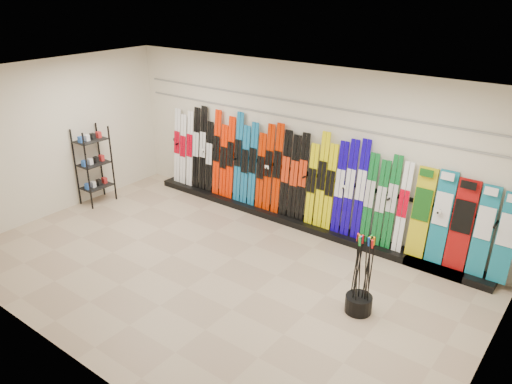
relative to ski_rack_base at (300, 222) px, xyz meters
The scene contains 13 objects.
floor 2.29m from the ski_rack_base, 95.64° to the right, with size 8.00×8.00×0.00m, color tan.
back_wall 1.47m from the ski_rack_base, 135.64° to the left, with size 8.00×8.00×0.00m, color beige.
left_wall 5.01m from the ski_rack_base, 151.65° to the right, with size 5.00×5.00×0.00m, color beige.
right_wall 4.64m from the ski_rack_base, 31.13° to the right, with size 5.00×5.00×0.00m, color beige.
ceiling 3.73m from the ski_rack_base, 95.64° to the right, with size 8.00×8.00×0.00m, color silver.
ski_rack_base is the anchor object (origin of this frame).
skis 1.12m from the ski_rack_base, behind, with size 5.37×0.21×1.82m.
snowboards 2.95m from the ski_rack_base, ahead, with size 1.57×0.24×1.52m.
accessory_rack 4.37m from the ski_rack_base, 157.46° to the right, with size 0.40×0.60×1.61m, color black.
pole_bin 2.76m from the ski_rack_base, 40.18° to the right, with size 0.38×0.38×0.25m, color black.
ski_poles 2.82m from the ski_rack_base, 39.98° to the right, with size 0.35×0.28×1.18m.
slatwall_rail_0 1.96m from the ski_rack_base, 138.37° to the left, with size 7.60×0.02×0.03m, color gray.
slatwall_rail_1 2.26m from the ski_rack_base, 138.37° to the left, with size 7.60×0.02×0.03m, color gray.
Camera 1 is at (4.70, -5.02, 4.33)m, focal length 35.00 mm.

